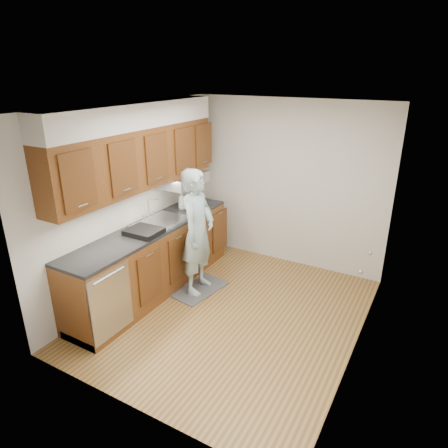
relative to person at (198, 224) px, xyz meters
name	(u,v)px	position (x,y,z in m)	size (l,w,h in m)	color
floor	(231,313)	(0.67, -0.30, -0.98)	(3.50, 3.50, 0.00)	olive
ceiling	(233,108)	(0.67, -0.30, 1.52)	(3.50, 3.50, 0.00)	white
wall_left	(132,201)	(-0.83, -0.30, 0.27)	(0.02, 3.50, 2.50)	beige
wall_right	(367,248)	(2.17, -0.30, 0.27)	(0.02, 3.50, 2.50)	beige
wall_back	(287,184)	(0.67, 1.45, 0.27)	(3.00, 0.02, 2.50)	beige
counter	(153,258)	(-0.53, -0.30, -0.49)	(0.64, 2.80, 1.30)	brown
upper_cabinets	(140,148)	(-0.66, -0.25, 0.97)	(0.47, 2.80, 1.21)	brown
closet_door	(369,257)	(2.16, 0.00, 0.05)	(0.02, 1.22, 2.05)	silver
floor_mat	(199,289)	(0.00, 0.00, -0.97)	(0.47, 0.80, 0.01)	#565759
person	(198,224)	(0.00, 0.00, 0.00)	(0.68, 0.45, 1.93)	#99B6BB
soap_bottle_a	(182,200)	(-0.59, 0.49, 0.10)	(0.11, 0.11, 0.28)	silver
soap_bottle_b	(198,204)	(-0.33, 0.54, 0.07)	(0.09, 0.10, 0.21)	silver
soap_bottle_c	(188,204)	(-0.50, 0.50, 0.05)	(0.13, 0.13, 0.17)	silver
dish_rack	(144,232)	(-0.45, -0.54, 0.00)	(0.42, 0.36, 0.07)	black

